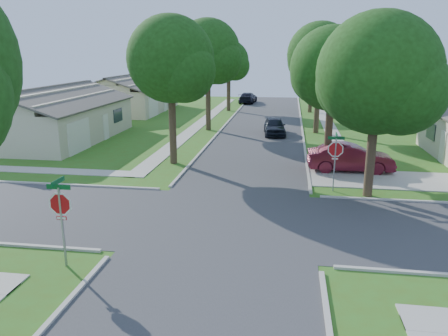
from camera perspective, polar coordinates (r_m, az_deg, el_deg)
ground at (r=18.32m, az=0.47°, el=-6.87°), size 100.00×100.00×0.00m
road_ns at (r=18.32m, az=0.47°, el=-6.85°), size 7.00×100.00×0.02m
sidewalk_ne at (r=43.53m, az=13.39°, el=5.66°), size 1.20×40.00×0.04m
sidewalk_nw at (r=44.19m, az=-2.65°, el=6.19°), size 1.20×40.00×0.04m
driveway at (r=25.49m, az=20.72°, el=-1.44°), size 8.80×3.60×0.05m
stop_sign_sw at (r=14.84m, az=-20.57°, el=-4.87°), size 1.05×0.80×2.98m
stop_sign_ne at (r=22.18m, az=14.35°, el=2.07°), size 1.05×0.80×2.98m
tree_e_near at (r=25.97m, az=14.08°, el=11.99°), size 4.97×4.80×8.28m
tree_e_mid at (r=37.91m, az=12.50°, el=13.85°), size 5.59×5.40×9.21m
tree_e_far at (r=50.89m, az=11.54°, el=13.83°), size 5.17×5.00×8.72m
tree_w_near at (r=26.78m, az=-6.86°, el=13.42°), size 5.38×5.20×8.97m
tree_w_mid at (r=38.48m, az=-2.05°, el=14.55°), size 5.80×5.60×9.56m
tree_w_far at (r=51.33m, az=0.67°, el=13.60°), size 4.76×4.60×8.04m
tree_ne_corner at (r=21.44m, az=19.59°, el=10.88°), size 5.80×5.60×8.66m
house_ne_far at (r=48.10m, az=25.13°, el=7.32°), size 8.42×13.60×4.23m
house_nw_near at (r=37.12m, az=-21.35°, el=5.81°), size 8.42×13.60×4.23m
house_nw_far at (r=52.43m, az=-12.18°, el=8.93°), size 8.42×13.60×4.23m
car_driveway at (r=26.48m, az=16.17°, el=1.30°), size 4.96×1.88×1.61m
car_curb_east at (r=36.95m, az=6.61°, el=5.47°), size 2.11×4.43×1.46m
car_curb_west at (r=59.46m, az=3.14°, el=9.15°), size 2.31×5.00×1.42m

